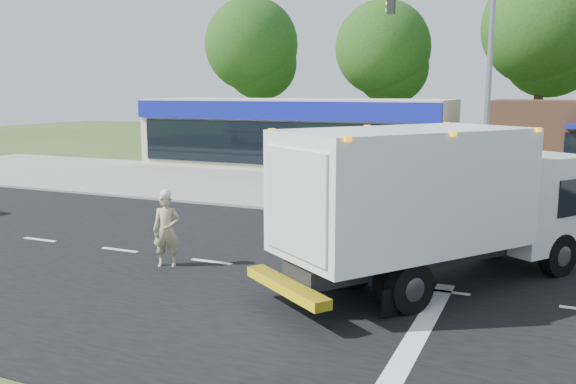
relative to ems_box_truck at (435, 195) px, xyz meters
name	(u,v)px	position (x,y,z in m)	size (l,w,h in m)	color
ground	(318,276)	(-2.66, -0.42, -2.12)	(120.00, 120.00, 0.00)	#385123
road_asphalt	(318,276)	(-2.66, -0.42, -2.11)	(60.00, 14.00, 0.02)	black
sidewalk	(398,213)	(-2.66, 7.78, -2.06)	(60.00, 2.40, 0.12)	gray
parking_apron	(428,191)	(-2.66, 13.58, -2.11)	(60.00, 9.00, 0.02)	gray
lane_markings	(354,300)	(-1.31, -1.78, -2.10)	(55.20, 7.00, 0.01)	silver
ems_box_truck	(435,195)	(0.00, 0.00, 0.00)	(6.90, 8.21, 3.67)	black
emergency_worker	(167,229)	(-6.50, -1.20, -1.13)	(0.82, 0.70, 2.01)	tan
retail_strip_mall	(296,133)	(-11.66, 19.50, -0.10)	(18.00, 6.20, 4.00)	beige
traffic_signal_pole	(468,77)	(-0.31, 7.18, 2.81)	(3.51, 0.25, 8.00)	gray
background_trees	(461,45)	(-3.51, 27.74, 5.27)	(36.77, 7.39, 12.10)	#332114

